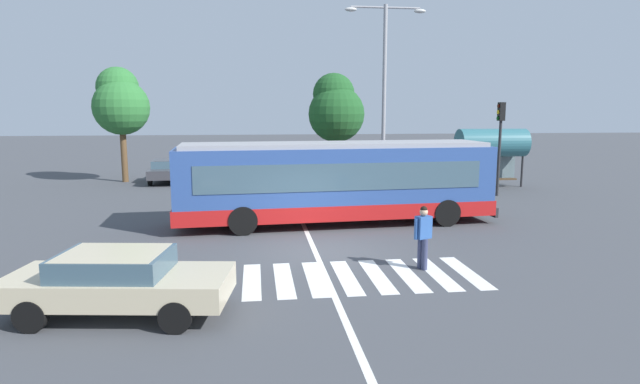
# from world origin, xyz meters

# --- Properties ---
(ground_plane) EXTENTS (160.00, 160.00, 0.00)m
(ground_plane) POSITION_xyz_m (0.00, 0.00, 0.00)
(ground_plane) COLOR #424449
(city_transit_bus) EXTENTS (11.98, 3.28, 3.06)m
(city_transit_bus) POSITION_xyz_m (1.07, 3.76, 1.59)
(city_transit_bus) COLOR black
(city_transit_bus) RESTS_ON ground_plane
(pedestrian_crossing_street) EXTENTS (0.55, 0.38, 1.72)m
(pedestrian_crossing_street) POSITION_xyz_m (2.51, -2.12, 0.97)
(pedestrian_crossing_street) COLOR #333856
(pedestrian_crossing_street) RESTS_ON ground_plane
(foreground_sedan) EXTENTS (4.71, 2.43, 1.35)m
(foreground_sedan) POSITION_xyz_m (-4.74, -4.41, 0.77)
(foreground_sedan) COLOR black
(foreground_sedan) RESTS_ON ground_plane
(parked_car_charcoal) EXTENTS (1.99, 4.56, 1.35)m
(parked_car_charcoal) POSITION_xyz_m (-7.08, 16.44, 0.77)
(parked_car_charcoal) COLOR black
(parked_car_charcoal) RESTS_ON ground_plane
(parked_car_silver) EXTENTS (2.20, 4.64, 1.35)m
(parked_car_silver) POSITION_xyz_m (-4.28, 15.96, 0.77)
(parked_car_silver) COLOR black
(parked_car_silver) RESTS_ON ground_plane
(parked_car_champagne) EXTENTS (2.02, 4.57, 1.35)m
(parked_car_champagne) POSITION_xyz_m (-1.69, 15.86, 0.77)
(parked_car_champagne) COLOR black
(parked_car_champagne) RESTS_ON ground_plane
(parked_car_teal) EXTENTS (2.05, 4.59, 1.35)m
(parked_car_teal) POSITION_xyz_m (1.08, 16.38, 0.77)
(parked_car_teal) COLOR black
(parked_car_teal) RESTS_ON ground_plane
(parked_car_red) EXTENTS (2.16, 4.63, 1.35)m
(parked_car_red) POSITION_xyz_m (3.76, 16.12, 0.77)
(parked_car_red) COLOR black
(parked_car_red) RESTS_ON ground_plane
(traffic_light_far_corner) EXTENTS (0.33, 0.32, 4.64)m
(traffic_light_far_corner) POSITION_xyz_m (10.15, 9.16, 3.12)
(traffic_light_far_corner) COLOR #28282B
(traffic_light_far_corner) RESTS_ON ground_plane
(bus_stop_shelter) EXTENTS (3.85, 1.54, 3.25)m
(bus_stop_shelter) POSITION_xyz_m (11.10, 11.99, 2.42)
(bus_stop_shelter) COLOR #28282B
(bus_stop_shelter) RESTS_ON ground_plane
(twin_arm_street_lamp) EXTENTS (4.06, 0.32, 9.35)m
(twin_arm_street_lamp) POSITION_xyz_m (4.57, 10.49, 5.69)
(twin_arm_street_lamp) COLOR #939399
(twin_arm_street_lamp) RESTS_ON ground_plane
(background_tree_left) EXTENTS (3.27, 3.27, 6.81)m
(background_tree_left) POSITION_xyz_m (-9.74, 17.01, 4.75)
(background_tree_left) COLOR brown
(background_tree_left) RESTS_ON ground_plane
(background_tree_right) EXTENTS (3.92, 3.92, 6.86)m
(background_tree_right) POSITION_xyz_m (3.76, 20.92, 4.41)
(background_tree_right) COLOR brown
(background_tree_right) RESTS_ON ground_plane
(crosswalk_painted_stripes) EXTENTS (6.05, 2.79, 0.01)m
(crosswalk_painted_stripes) POSITION_xyz_m (0.77, -2.55, 0.00)
(crosswalk_painted_stripes) COLOR silver
(crosswalk_painted_stripes) RESTS_ON ground_plane
(lane_center_line) EXTENTS (0.16, 24.00, 0.01)m
(lane_center_line) POSITION_xyz_m (-0.14, 2.00, 0.00)
(lane_center_line) COLOR silver
(lane_center_line) RESTS_ON ground_plane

